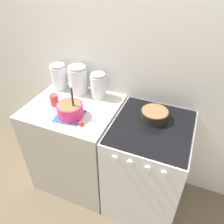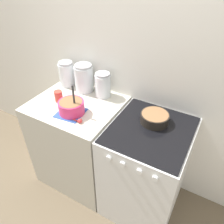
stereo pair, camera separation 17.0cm
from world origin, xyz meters
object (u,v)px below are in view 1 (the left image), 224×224
(stove, at_px, (147,166))
(mixing_bowl, at_px, (70,109))
(storage_jar_left, at_px, (59,78))
(storage_jar_right, at_px, (98,87))
(storage_jar_middle, at_px, (78,81))
(baking_pan, at_px, (154,114))
(tin_can, at_px, (54,100))

(stove, distance_m, mixing_bowl, 0.84)
(storage_jar_left, bearing_deg, storage_jar_right, -0.00)
(storage_jar_middle, bearing_deg, storage_jar_right, -0.00)
(storage_jar_middle, bearing_deg, mixing_bowl, -71.11)
(stove, height_order, baking_pan, baking_pan)
(storage_jar_left, bearing_deg, baking_pan, -8.00)
(tin_can, bearing_deg, stove, 3.02)
(stove, distance_m, storage_jar_left, 1.14)
(mixing_bowl, bearing_deg, stove, 11.07)
(storage_jar_left, xyz_separation_m, tin_can, (0.12, -0.27, -0.05))
(baking_pan, distance_m, storage_jar_middle, 0.76)
(storage_jar_middle, bearing_deg, baking_pan, -10.14)
(baking_pan, bearing_deg, mixing_bowl, -160.90)
(stove, distance_m, storage_jar_middle, 0.98)
(storage_jar_left, bearing_deg, tin_can, -66.26)
(stove, bearing_deg, tin_can, -176.98)
(storage_jar_middle, bearing_deg, tin_can, -107.31)
(storage_jar_middle, bearing_deg, storage_jar_left, -180.00)
(storage_jar_right, bearing_deg, stove, -22.13)
(storage_jar_left, relative_size, tin_can, 2.39)
(tin_can, bearing_deg, mixing_bowl, -21.48)
(mixing_bowl, distance_m, baking_pan, 0.66)
(stove, height_order, mixing_bowl, mixing_bowl)
(mixing_bowl, distance_m, storage_jar_left, 0.48)
(mixing_bowl, xyz_separation_m, baking_pan, (0.63, 0.22, -0.02))
(mixing_bowl, height_order, storage_jar_middle, mixing_bowl)
(baking_pan, bearing_deg, stove, -82.97)
(tin_can, bearing_deg, storage_jar_left, 113.74)
(storage_jar_left, bearing_deg, storage_jar_middle, 0.00)
(mixing_bowl, relative_size, storage_jar_right, 1.19)
(stove, bearing_deg, baking_pan, 97.03)
(storage_jar_left, xyz_separation_m, storage_jar_right, (0.41, -0.00, -0.01))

